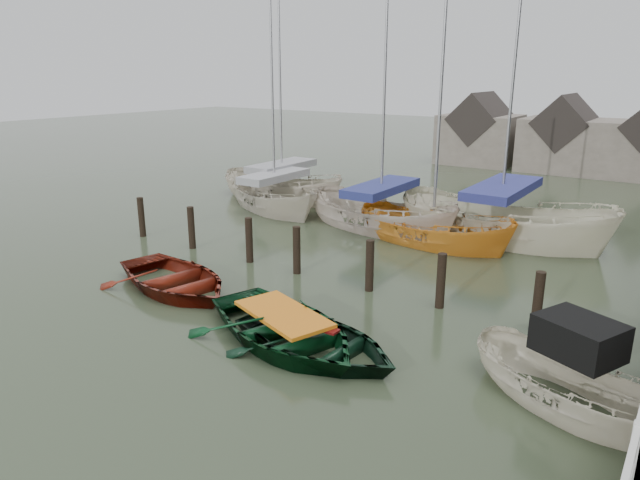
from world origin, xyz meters
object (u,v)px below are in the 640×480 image
Objects in this scene: rowboat_dkgreen at (317,353)px; sailboat_e at (282,198)px; rowboat_red at (176,290)px; rowboat_green at (284,343)px; sailboat_d at (499,237)px; sailboat_c at (432,242)px; motorboat at (568,402)px; sailboat_b at (380,227)px; sailboat_a at (275,208)px.

sailboat_e reaches higher than rowboat_dkgreen.
rowboat_green is (4.30, -0.80, 0.00)m from rowboat_red.
sailboat_d is (0.43, 10.56, 0.06)m from rowboat_dkgreen.
sailboat_c is at bearing 22.13° from rowboat_green.
motorboat is at bearing -123.06° from sailboat_e.
rowboat_red is 5.21m from rowboat_dkgreen.
sailboat_b is 6.42m from sailboat_e.
sailboat_a reaches higher than sailboat_c.
rowboat_green reaches higher than rowboat_dkgreen.
motorboat is at bearing -134.87° from sailboat_c.
sailboat_d reaches higher than sailboat_a.
sailboat_e is (-0.99, 1.76, -0.00)m from sailboat_a.
sailboat_d reaches higher than sailboat_c.
rowboat_dkgreen is 0.39× the size of sailboat_c.
sailboat_c is at bearing -12.86° from rowboat_red.
rowboat_green is 5.66m from motorboat.
sailboat_c is 0.95× the size of sailboat_e.
rowboat_red is at bearing -153.63° from sailboat_e.
motorboat is 0.33× the size of sailboat_b.
rowboat_dkgreen is 0.37× the size of sailboat_e.
sailboat_a is at bearing 80.88° from motorboat.
rowboat_red is 1.01× the size of motorboat.
rowboat_green is at bearing -115.58° from sailboat_a.
sailboat_c is at bearing -71.00° from sailboat_a.
rowboat_green is at bearing -169.30° from sailboat_c.
sailboat_e is at bearing 47.33° from rowboat_dkgreen.
sailboat_a is at bearing 35.52° from rowboat_red.
sailboat_b is at bearing 2.87° from rowboat_red.
sailboat_a is at bearing -147.99° from sailboat_e.
sailboat_c is (7.47, -0.75, -0.05)m from sailboat_a.
sailboat_e is at bearing 92.97° from sailboat_d.
sailboat_d is at bearing 12.45° from rowboat_green.
rowboat_dkgreen is 14.89m from sailboat_e.
rowboat_green is 1.06× the size of motorboat.
rowboat_green is at bearing 122.10° from motorboat.
sailboat_e reaches higher than motorboat.
motorboat is 16.05m from sailboat_a.
sailboat_e is at bearing 36.72° from rowboat_red.
sailboat_c is (2.33, -0.59, -0.05)m from sailboat_b.
rowboat_red is 11.25m from sailboat_d.
rowboat_red is 0.39× the size of sailboat_a.
rowboat_dkgreen is (5.15, -0.79, 0.00)m from rowboat_red.
motorboat reaches higher than rowboat_green.
rowboat_dkgreen is at bearing -136.43° from sailboat_e.
sailboat_e is at bearing 57.59° from rowboat_green.
motorboat is at bearing -123.14° from sailboat_b.
sailboat_a is 1.10× the size of sailboat_c.
sailboat_a is 7.51m from sailboat_c.
rowboat_red is 8.69m from sailboat_b.
sailboat_e is (-8.46, 2.52, 0.05)m from sailboat_c.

